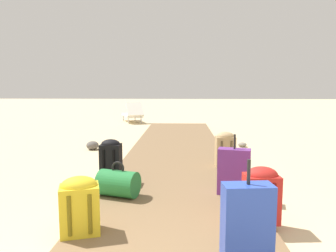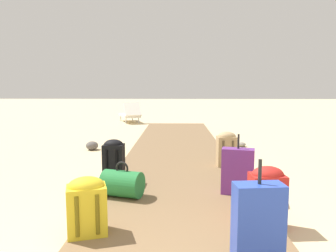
{
  "view_description": "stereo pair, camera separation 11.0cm",
  "coord_description": "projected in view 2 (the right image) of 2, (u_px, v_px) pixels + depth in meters",
  "views": [
    {
      "loc": [
        0.08,
        -1.05,
        1.37
      ],
      "look_at": [
        -0.19,
        5.58,
        0.55
      ],
      "focal_mm": 34.26,
      "sensor_mm": 36.0,
      "label": 1
    },
    {
      "loc": [
        -0.03,
        -1.05,
        1.37
      ],
      "look_at": [
        -0.19,
        5.58,
        0.55
      ],
      "focal_mm": 34.26,
      "sensor_mm": 36.0,
      "label": 2
    }
  ],
  "objects": [
    {
      "name": "ground_plane",
      "position": [
        177.0,
        171.0,
        5.24
      ],
      "size": [
        60.0,
        60.0,
        0.0
      ],
      "primitive_type": "plane",
      "color": "#D1BA8C"
    },
    {
      "name": "boardwalk",
      "position": [
        177.0,
        155.0,
        6.24
      ],
      "size": [
        1.9,
        10.14,
        0.08
      ],
      "primitive_type": "cube",
      "color": "brown",
      "rests_on": "ground"
    },
    {
      "name": "backpack_tan",
      "position": [
        227.0,
        148.0,
        5.2
      ],
      "size": [
        0.32,
        0.27,
        0.56
      ],
      "color": "tan",
      "rests_on": "boardwalk"
    },
    {
      "name": "suitcase_blue",
      "position": [
        258.0,
        231.0,
        2.16
      ],
      "size": [
        0.35,
        0.2,
        0.82
      ],
      "color": "#2847B7",
      "rests_on": "boardwalk"
    },
    {
      "name": "duffel_bag_green",
      "position": [
        122.0,
        183.0,
        3.77
      ],
      "size": [
        0.53,
        0.43,
        0.42
      ],
      "color": "#237538",
      "rests_on": "boardwalk"
    },
    {
      "name": "backpack_red",
      "position": [
        267.0,
        193.0,
        3.06
      ],
      "size": [
        0.34,
        0.28,
        0.54
      ],
      "color": "red",
      "rests_on": "boardwalk"
    },
    {
      "name": "backpack_black",
      "position": [
        114.0,
        160.0,
        4.28
      ],
      "size": [
        0.27,
        0.25,
        0.59
      ],
      "color": "black",
      "rests_on": "boardwalk"
    },
    {
      "name": "backpack_yellow",
      "position": [
        87.0,
        204.0,
        2.79
      ],
      "size": [
        0.39,
        0.33,
        0.52
      ],
      "color": "gold",
      "rests_on": "boardwalk"
    },
    {
      "name": "suitcase_purple",
      "position": [
        238.0,
        171.0,
        3.85
      ],
      "size": [
        0.41,
        0.26,
        0.73
      ],
      "color": "#6B2D84",
      "rests_on": "boardwalk"
    },
    {
      "name": "lounge_chair",
      "position": [
        130.0,
        114.0,
        12.23
      ],
      "size": [
        1.09,
        1.66,
        0.78
      ],
      "color": "white",
      "rests_on": "ground"
    },
    {
      "name": "rock_right_far",
      "position": [
        242.0,
        144.0,
        7.33
      ],
      "size": [
        0.27,
        0.27,
        0.1
      ],
      "primitive_type": "ellipsoid",
      "rotation": [
        0.0,
        0.0,
        0.65
      ],
      "color": "gray",
      "rests_on": "ground"
    },
    {
      "name": "rock_left_far",
      "position": [
        92.0,
        146.0,
        6.96
      ],
      "size": [
        0.34,
        0.35,
        0.19
      ],
      "primitive_type": "ellipsoid",
      "rotation": [
        0.0,
        0.0,
        0.29
      ],
      "color": "#5B5651",
      "rests_on": "ground"
    }
  ]
}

